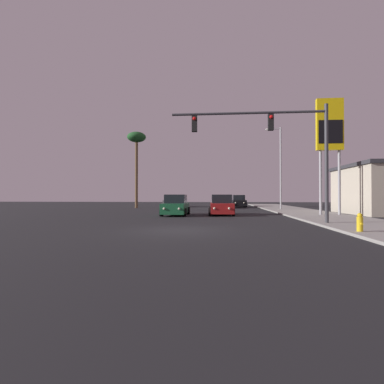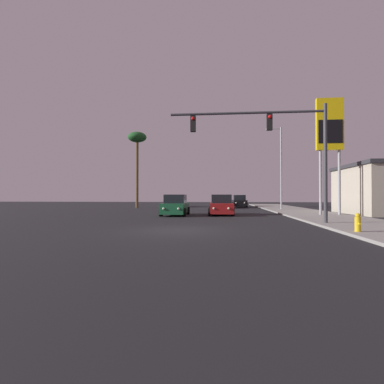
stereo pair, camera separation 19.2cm
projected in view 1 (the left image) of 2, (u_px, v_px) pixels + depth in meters
ground_plane at (180, 230)px, 13.73m from camera, size 120.00×120.00×0.00m
sidewalk_right at (320, 216)px, 22.86m from camera, size 5.00×60.00×0.12m
car_grey at (172, 201)px, 42.32m from camera, size 2.04×4.31×1.68m
car_silver at (219, 202)px, 37.71m from camera, size 2.04×4.33×1.68m
car_red at (221, 206)px, 24.66m from camera, size 2.04×4.34×1.68m
car_black at (239, 202)px, 41.76m from camera, size 2.04×4.33×1.68m
car_green at (176, 206)px, 24.15m from camera, size 2.04×4.31×1.68m
traffic_light_mast at (279, 138)px, 16.55m from camera, size 8.61×0.36×6.50m
street_lamp at (279, 164)px, 32.90m from camera, size 1.74×0.24×9.00m
gas_station_sign at (330, 131)px, 23.17m from camera, size 2.00×0.42×9.00m
fire_hydrant at (360, 223)px, 12.30m from camera, size 0.24×0.34×0.76m
palm_tree_mid at (137, 142)px, 38.50m from camera, size 2.40×2.40×9.80m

